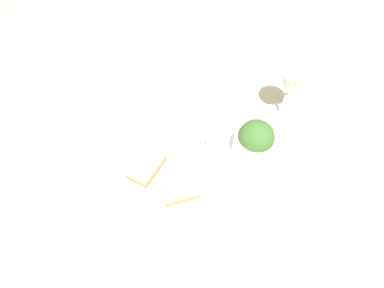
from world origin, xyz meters
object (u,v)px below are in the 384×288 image
fork (300,227)px  sauce_ramekin (216,143)px  salad_bowl (255,142)px  cheese_toast_near (146,166)px  cheese_toast_far (180,190)px  wine_glass (290,84)px

fork → sauce_ramekin: bearing=-76.7°
salad_bowl → cheese_toast_near: salad_bowl is taller
cheese_toast_far → salad_bowl: bearing=-176.4°
cheese_toast_near → wine_glass: (-0.37, -0.00, 0.08)m
cheese_toast_far → wine_glass: size_ratio=0.56×
sauce_ramekin → fork: bearing=103.3°
cheese_toast_far → fork: (-0.18, 0.17, -0.02)m
salad_bowl → wine_glass: size_ratio=0.68×
cheese_toast_far → fork: bearing=136.0°
sauce_ramekin → wine_glass: 0.22m
wine_glass → fork: size_ratio=0.90×
sauce_ramekin → wine_glass: size_ratio=0.31×
wine_glass → cheese_toast_far: bearing=14.8°
cheese_toast_near → fork: 0.34m
sauce_ramekin → cheese_toast_near: (0.16, -0.02, -0.00)m
sauce_ramekin → cheese_toast_near: same height
cheese_toast_near → cheese_toast_far: size_ratio=1.22×
wine_glass → fork: wine_glass is taller
salad_bowl → cheese_toast_near: 0.24m
salad_bowl → wine_glass: (-0.14, -0.08, 0.04)m
salad_bowl → cheese_toast_far: salad_bowl is taller
cheese_toast_far → wine_glass: 0.35m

